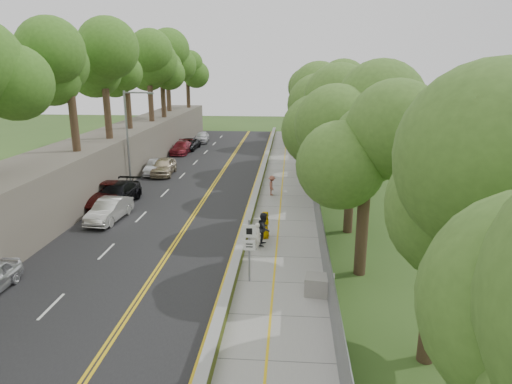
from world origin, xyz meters
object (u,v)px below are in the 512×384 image
Objects in this scene: car_2 at (107,194)px; concrete_block at (320,285)px; signpost at (249,244)px; streetlight at (130,132)px; car_1 at (109,210)px; person_far at (304,164)px; painter_0 at (265,225)px; construction_barrel at (302,161)px.

concrete_block is at bearing -42.86° from car_2.
signpost is at bearing -47.55° from car_2.
car_1 is (1.46, -8.92, -3.87)m from streetlight.
painter_0 is at bearing 56.49° from person_far.
concrete_block is at bearing -16.85° from signpost.
streetlight is 16.82m from painter_0.
person_far reaches higher than car_1.
painter_0 is 17.30m from person_far.
streetlight is 6.24× the size of concrete_block.
person_far is (2.70, 17.09, 0.13)m from painter_0.
construction_barrel is 20.95m from painter_0.
car_1 is at bearing 145.67° from concrete_block.
painter_0 is at bearing -97.17° from construction_barrel.
concrete_block is 19.51m from car_2.
painter_0 is (-2.85, 6.73, 0.39)m from concrete_block.
concrete_block is 0.22× the size of car_2.
car_1 reaches higher than construction_barrel.
car_2 is at bearing -134.50° from construction_barrel.
concrete_block is 16.11m from car_1.
signpost is 1.89× the size of painter_0.
car_2 reaches higher than concrete_block.
person_far is (14.75, 11.23, 0.14)m from car_2.
signpost is 3.71m from concrete_block.
car_1 is (-13.07, -18.44, 0.28)m from construction_barrel.
signpost is 12.96m from car_1.
car_2 is (-11.65, 11.61, -1.11)m from signpost.
streetlight is at bearing 124.08° from signpost.
construction_barrel is 0.69× the size of concrete_block.
car_1 is 0.75× the size of car_2.
streetlight is 17.86m from construction_barrel.
painter_0 is at bearing -43.40° from streetlight.
construction_barrel is at bearing 90.49° from concrete_block.
construction_barrel is 0.15× the size of car_2.
person_far is at bearing 21.72° from streetlight.
construction_barrel is 0.20× the size of car_1.
streetlight is 9.83m from car_1.
person_far is (13.15, 14.74, 0.23)m from car_1.
painter_0 is at bearing 112.94° from concrete_block.
concrete_block is (0.23, -27.52, -0.02)m from construction_barrel.
car_1 is 2.70× the size of painter_0.
car_2 is at bearing -91.46° from streetlight.
concrete_block is at bearing 65.83° from person_far.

